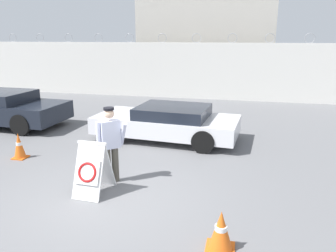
{
  "coord_description": "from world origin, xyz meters",
  "views": [
    {
      "loc": [
        2.51,
        -5.57,
        3.12
      ],
      "look_at": [
        0.69,
        2.08,
        0.96
      ],
      "focal_mm": 35.0,
      "sensor_mm": 36.0,
      "label": 1
    }
  ],
  "objects_px": {
    "security_guard": "(110,142)",
    "traffic_cone_near": "(19,146)",
    "barricade_sign": "(92,168)",
    "traffic_cone_mid": "(221,231)",
    "parked_car_rear_sedan": "(168,122)",
    "parked_car_front_coupe": "(6,108)"
  },
  "relations": [
    {
      "from": "barricade_sign",
      "to": "traffic_cone_near",
      "type": "height_order",
      "value": "barricade_sign"
    },
    {
      "from": "traffic_cone_near",
      "to": "traffic_cone_mid",
      "type": "height_order",
      "value": "traffic_cone_near"
    },
    {
      "from": "traffic_cone_mid",
      "to": "security_guard",
      "type": "bearing_deg",
      "value": 143.35
    },
    {
      "from": "security_guard",
      "to": "parked_car_rear_sedan",
      "type": "bearing_deg",
      "value": 38.38
    },
    {
      "from": "parked_car_rear_sedan",
      "to": "parked_car_front_coupe",
      "type": "bearing_deg",
      "value": 2.02
    },
    {
      "from": "traffic_cone_mid",
      "to": "parked_car_rear_sedan",
      "type": "bearing_deg",
      "value": 111.57
    },
    {
      "from": "traffic_cone_mid",
      "to": "traffic_cone_near",
      "type": "bearing_deg",
      "value": 153.9
    },
    {
      "from": "traffic_cone_near",
      "to": "parked_car_front_coupe",
      "type": "bearing_deg",
      "value": 133.29
    },
    {
      "from": "security_guard",
      "to": "traffic_cone_near",
      "type": "distance_m",
      "value": 3.1
    },
    {
      "from": "parked_car_rear_sedan",
      "to": "barricade_sign",
      "type": "bearing_deg",
      "value": 85.21
    },
    {
      "from": "traffic_cone_near",
      "to": "traffic_cone_mid",
      "type": "bearing_deg",
      "value": -26.1
    },
    {
      "from": "traffic_cone_mid",
      "to": "parked_car_rear_sedan",
      "type": "distance_m",
      "value": 5.59
    },
    {
      "from": "security_guard",
      "to": "parked_car_front_coupe",
      "type": "xyz_separation_m",
      "value": [
        -5.55,
        3.57,
        -0.29
      ]
    },
    {
      "from": "barricade_sign",
      "to": "traffic_cone_mid",
      "type": "distance_m",
      "value": 2.99
    },
    {
      "from": "traffic_cone_near",
      "to": "parked_car_front_coupe",
      "type": "height_order",
      "value": "parked_car_front_coupe"
    },
    {
      "from": "security_guard",
      "to": "traffic_cone_mid",
      "type": "bearing_deg",
      "value": -80.04
    },
    {
      "from": "barricade_sign",
      "to": "security_guard",
      "type": "xyz_separation_m",
      "value": [
        0.16,
        0.6,
        0.39
      ]
    },
    {
      "from": "barricade_sign",
      "to": "security_guard",
      "type": "distance_m",
      "value": 0.73
    },
    {
      "from": "traffic_cone_near",
      "to": "parked_car_front_coupe",
      "type": "relative_size",
      "value": 0.16
    },
    {
      "from": "barricade_sign",
      "to": "parked_car_front_coupe",
      "type": "distance_m",
      "value": 6.82
    },
    {
      "from": "security_guard",
      "to": "traffic_cone_near",
      "type": "xyz_separation_m",
      "value": [
        -2.94,
        0.8,
        -0.59
      ]
    },
    {
      "from": "security_guard",
      "to": "traffic_cone_near",
      "type": "relative_size",
      "value": 2.45
    }
  ]
}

